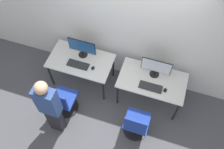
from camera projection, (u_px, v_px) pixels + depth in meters
ground_plane at (110, 103)px, 5.16m from camera, size 20.00×20.00×0.00m
wall_back at (124, 27)px, 4.42m from camera, size 12.00×0.05×2.80m
desk_left at (81, 62)px, 4.93m from camera, size 1.25×0.72×0.71m
monitor_left at (82, 47)px, 4.74m from camera, size 0.55×0.18×0.42m
keyboard_left at (78, 65)px, 4.80m from camera, size 0.43×0.16×0.02m
mouse_left at (93, 68)px, 4.75m from camera, size 0.06×0.09×0.03m
office_chair_left at (63, 102)px, 4.77m from camera, size 0.48×0.48×0.87m
person_left at (50, 107)px, 4.15m from camera, size 0.36×0.21×1.60m
desk_right at (152, 82)px, 4.68m from camera, size 1.25×0.72×0.71m
monitor_right at (156, 67)px, 4.49m from camera, size 0.55×0.18×0.42m
keyboard_right at (151, 87)px, 4.53m from camera, size 0.43×0.16×0.02m
mouse_right at (165, 90)px, 4.48m from camera, size 0.06×0.09×0.03m
office_chair_right at (136, 125)px, 4.52m from camera, size 0.48×0.48×0.87m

